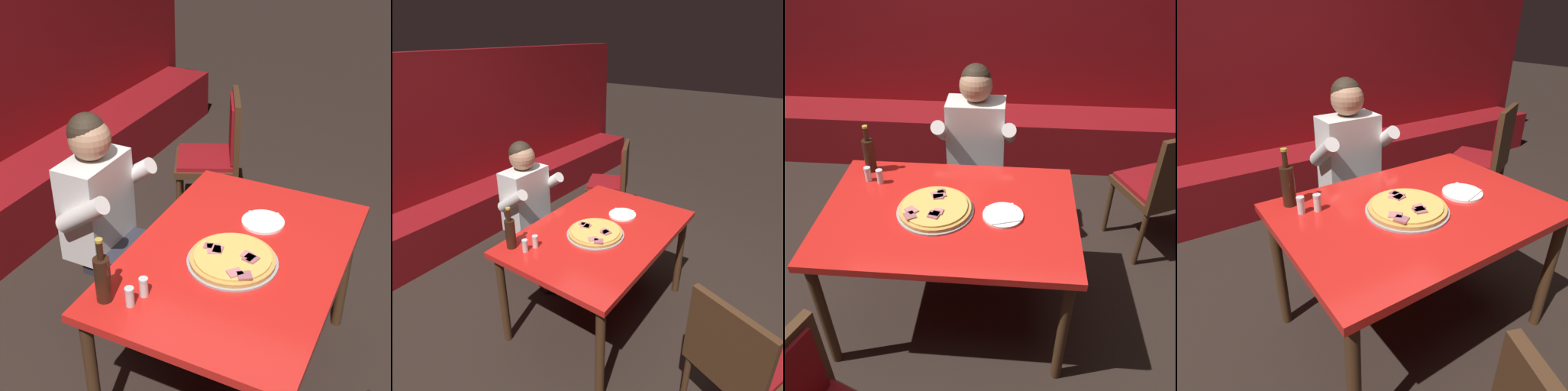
# 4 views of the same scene
# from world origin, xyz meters

# --- Properties ---
(ground_plane) EXTENTS (24.00, 24.00, 0.00)m
(ground_plane) POSITION_xyz_m (0.00, 0.00, 0.00)
(ground_plane) COLOR black
(booth_wall_panel) EXTENTS (6.80, 0.16, 1.90)m
(booth_wall_panel) POSITION_xyz_m (0.00, 2.18, 0.95)
(booth_wall_panel) COLOR maroon
(booth_wall_panel) RESTS_ON ground_plane
(booth_bench) EXTENTS (6.46, 0.48, 0.46)m
(booth_bench) POSITION_xyz_m (0.00, 1.86, 0.23)
(booth_bench) COLOR maroon
(booth_bench) RESTS_ON ground_plane
(main_dining_table) EXTENTS (1.33, 0.93, 0.77)m
(main_dining_table) POSITION_xyz_m (0.00, 0.00, 0.69)
(main_dining_table) COLOR #422816
(main_dining_table) RESTS_ON ground_plane
(pizza) EXTENTS (0.40, 0.40, 0.05)m
(pizza) POSITION_xyz_m (-0.07, -0.01, 0.79)
(pizza) COLOR #9E9EA3
(pizza) RESTS_ON main_dining_table
(plate_white_paper) EXTENTS (0.21, 0.21, 0.02)m
(plate_white_paper) POSITION_xyz_m (0.28, -0.02, 0.78)
(plate_white_paper) COLOR white
(plate_white_paper) RESTS_ON main_dining_table
(beer_bottle) EXTENTS (0.07, 0.07, 0.29)m
(beer_bottle) POSITION_xyz_m (-0.52, 0.36, 0.88)
(beer_bottle) COLOR black
(beer_bottle) RESTS_ON main_dining_table
(shaker_red_pepper_flakes) EXTENTS (0.04, 0.04, 0.09)m
(shaker_red_pepper_flakes) POSITION_xyz_m (-0.50, 0.25, 0.81)
(shaker_red_pepper_flakes) COLOR silver
(shaker_red_pepper_flakes) RESTS_ON main_dining_table
(shaker_parmesan) EXTENTS (0.04, 0.04, 0.09)m
(shaker_parmesan) POSITION_xyz_m (-0.43, 0.23, 0.81)
(shaker_parmesan) COLOR silver
(shaker_parmesan) RESTS_ON main_dining_table
(diner_seated_blue_shirt) EXTENTS (0.53, 0.53, 1.27)m
(diner_seated_blue_shirt) POSITION_xyz_m (0.07, 0.72, 0.71)
(diner_seated_blue_shirt) COLOR black
(diner_seated_blue_shirt) RESTS_ON ground_plane
(dining_chair_far_left) EXTENTS (0.58, 0.58, 0.97)m
(dining_chair_far_left) POSITION_xyz_m (1.33, 0.68, 0.57)
(dining_chair_far_left) COLOR #422816
(dining_chair_far_left) RESTS_ON ground_plane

